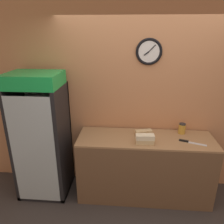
{
  "coord_description": "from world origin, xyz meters",
  "views": [
    {
      "loc": [
        -0.24,
        -1.85,
        2.32
      ],
      "look_at": [
        -0.46,
        0.82,
        1.31
      ],
      "focal_mm": 35.0,
      "sensor_mm": 36.0,
      "label": 1
    }
  ],
  "objects_px": {
    "beverage_cooler": "(42,130)",
    "sandwich_flat_left": "(144,132)",
    "sandwich_stack_bottom": "(145,141)",
    "sandwich_stack_middle": "(145,137)",
    "condiment_jar": "(182,129)",
    "chefs_knife": "(189,142)"
  },
  "relations": [
    {
      "from": "beverage_cooler",
      "to": "condiment_jar",
      "type": "distance_m",
      "value": 1.99
    },
    {
      "from": "beverage_cooler",
      "to": "chefs_knife",
      "type": "bearing_deg",
      "value": -3.26
    },
    {
      "from": "beverage_cooler",
      "to": "condiment_jar",
      "type": "relative_size",
      "value": 12.04
    },
    {
      "from": "beverage_cooler",
      "to": "sandwich_stack_bottom",
      "type": "xyz_separation_m",
      "value": [
        1.44,
        -0.19,
        -0.02
      ]
    },
    {
      "from": "beverage_cooler",
      "to": "sandwich_flat_left",
      "type": "relative_size",
      "value": 7.31
    },
    {
      "from": "beverage_cooler",
      "to": "sandwich_flat_left",
      "type": "bearing_deg",
      "value": 2.83
    },
    {
      "from": "beverage_cooler",
      "to": "sandwich_stack_bottom",
      "type": "height_order",
      "value": "beverage_cooler"
    },
    {
      "from": "beverage_cooler",
      "to": "sandwich_stack_middle",
      "type": "distance_m",
      "value": 1.46
    },
    {
      "from": "sandwich_stack_bottom",
      "to": "condiment_jar",
      "type": "bearing_deg",
      "value": 32.67
    },
    {
      "from": "sandwich_stack_bottom",
      "to": "beverage_cooler",
      "type": "bearing_deg",
      "value": 172.33
    },
    {
      "from": "condiment_jar",
      "to": "chefs_knife",
      "type": "bearing_deg",
      "value": -82.4
    },
    {
      "from": "beverage_cooler",
      "to": "sandwich_stack_bottom",
      "type": "relative_size",
      "value": 7.56
    },
    {
      "from": "condiment_jar",
      "to": "beverage_cooler",
      "type": "bearing_deg",
      "value": -175.57
    },
    {
      "from": "beverage_cooler",
      "to": "sandwich_stack_middle",
      "type": "height_order",
      "value": "beverage_cooler"
    },
    {
      "from": "sandwich_stack_middle",
      "to": "sandwich_flat_left",
      "type": "distance_m",
      "value": 0.27
    },
    {
      "from": "sandwich_flat_left",
      "to": "sandwich_stack_middle",
      "type": "bearing_deg",
      "value": -89.98
    },
    {
      "from": "sandwich_stack_bottom",
      "to": "sandwich_flat_left",
      "type": "distance_m",
      "value": 0.27
    },
    {
      "from": "chefs_knife",
      "to": "sandwich_stack_middle",
      "type": "bearing_deg",
      "value": -172.22
    },
    {
      "from": "chefs_knife",
      "to": "sandwich_flat_left",
      "type": "bearing_deg",
      "value": 162.15
    },
    {
      "from": "beverage_cooler",
      "to": "sandwich_stack_bottom",
      "type": "distance_m",
      "value": 1.45
    },
    {
      "from": "sandwich_stack_middle",
      "to": "sandwich_flat_left",
      "type": "relative_size",
      "value": 0.98
    },
    {
      "from": "sandwich_flat_left",
      "to": "condiment_jar",
      "type": "bearing_deg",
      "value": 8.65
    }
  ]
}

